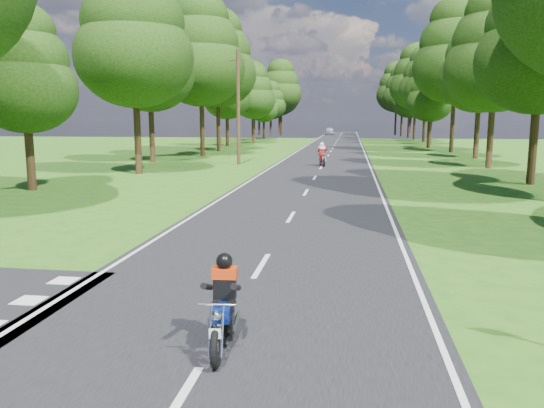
# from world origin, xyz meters

# --- Properties ---
(ground) EXTENTS (160.00, 160.00, 0.00)m
(ground) POSITION_xyz_m (0.00, 0.00, 0.00)
(ground) COLOR #285A14
(ground) RESTS_ON ground
(main_road) EXTENTS (7.00, 140.00, 0.02)m
(main_road) POSITION_xyz_m (0.00, 50.00, 0.01)
(main_road) COLOR black
(main_road) RESTS_ON ground
(road_markings) EXTENTS (7.40, 140.00, 0.01)m
(road_markings) POSITION_xyz_m (-0.14, 48.13, 0.02)
(road_markings) COLOR silver
(road_markings) RESTS_ON main_road
(treeline) EXTENTS (40.00, 115.35, 14.78)m
(treeline) POSITION_xyz_m (1.43, 60.06, 8.25)
(treeline) COLOR black
(treeline) RESTS_ON ground
(telegraph_pole) EXTENTS (1.20, 0.26, 8.00)m
(telegraph_pole) POSITION_xyz_m (-6.00, 28.00, 4.07)
(telegraph_pole) COLOR #382616
(telegraph_pole) RESTS_ON ground
(rider_near_blue) EXTENTS (0.68, 1.66, 1.35)m
(rider_near_blue) POSITION_xyz_m (0.16, -2.27, 0.69)
(rider_near_blue) COLOR navy
(rider_near_blue) RESTS_ON main_road
(rider_far_red) EXTENTS (1.00, 2.04, 1.63)m
(rider_far_red) POSITION_xyz_m (0.01, 27.49, 0.83)
(rider_far_red) COLOR #A3100C
(rider_far_red) RESTS_ON main_road
(distant_car) EXTENTS (1.85, 4.45, 1.51)m
(distant_car) POSITION_xyz_m (-2.21, 97.65, 0.77)
(distant_car) COLOR silver
(distant_car) RESTS_ON main_road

